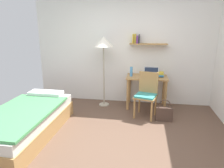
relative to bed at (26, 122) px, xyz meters
name	(u,v)px	position (x,y,z in m)	size (l,w,h in m)	color
ground_plane	(113,144)	(1.52, -0.04, -0.24)	(5.28, 5.28, 0.00)	brown
wall_back	(127,49)	(1.53, 1.99, 1.06)	(4.40, 0.27, 2.60)	white
bed	(26,122)	(0.00, 0.00, 0.00)	(0.98, 2.05, 0.54)	#B2844C
desk	(147,83)	(2.03, 1.66, 0.35)	(0.91, 0.57, 0.73)	#B2844C
desk_chair	(147,93)	(2.03, 1.16, 0.26)	(0.51, 0.51, 0.92)	#B2844C
standing_lamp	(103,45)	(1.04, 1.61, 1.19)	(0.44, 0.44, 1.61)	#B2A893
laptop	(151,74)	(2.12, 1.70, 0.55)	(0.34, 0.23, 0.21)	#B7BABF
water_bottle	(131,72)	(1.67, 1.62, 0.60)	(0.06, 0.06, 0.22)	#4C99DB
book_stack	(160,74)	(2.32, 1.71, 0.54)	(0.18, 0.23, 0.09)	#3384C6
handbag	(164,113)	(2.39, 0.96, -0.08)	(0.32, 0.11, 0.44)	#4C382D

